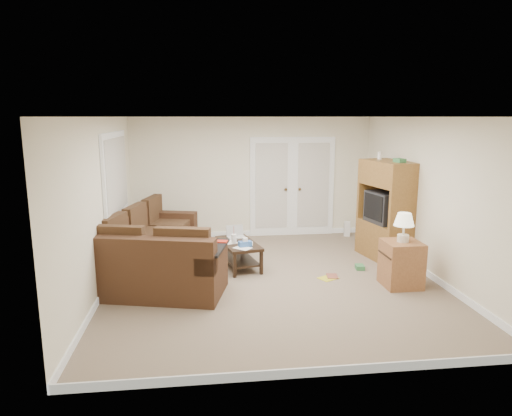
{
  "coord_description": "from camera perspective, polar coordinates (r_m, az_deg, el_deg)",
  "views": [
    {
      "loc": [
        -1.05,
        -6.7,
        2.5
      ],
      "look_at": [
        -0.22,
        0.25,
        1.1
      ],
      "focal_mm": 32.0,
      "sensor_mm": 36.0,
      "label": 1
    }
  ],
  "objects": [
    {
      "name": "window_left",
      "position": [
        7.89,
        -17.12,
        3.89
      ],
      "size": [
        0.05,
        1.92,
        1.42
      ],
      "color": "silver",
      "rests_on": "wall_left"
    },
    {
      "name": "tv_armoire",
      "position": [
        8.4,
        16.07,
        -0.21
      ],
      "size": [
        0.8,
        1.19,
        1.88
      ],
      "rotation": [
        0.0,
        0.0,
        0.19
      ],
      "color": "brown",
      "rests_on": "floor"
    },
    {
      "name": "french_doors",
      "position": [
        9.72,
        4.56,
        2.6
      ],
      "size": [
        1.8,
        0.05,
        2.13
      ],
      "color": "silver",
      "rests_on": "floor"
    },
    {
      "name": "floor_greenbox",
      "position": [
        7.87,
        12.84,
        -7.22
      ],
      "size": [
        0.16,
        0.2,
        0.07
      ],
      "primitive_type": "cube",
      "rotation": [
        0.0,
        0.0,
        -0.13
      ],
      "color": "#397E46",
      "rests_on": "floor"
    },
    {
      "name": "floor_magazine",
      "position": [
        7.37,
        9.02,
        -8.65
      ],
      "size": [
        0.36,
        0.34,
        0.01
      ],
      "primitive_type": "cube",
      "rotation": [
        0.0,
        0.0,
        0.51
      ],
      "color": "gold",
      "rests_on": "floor"
    },
    {
      "name": "wall_back",
      "position": [
        9.59,
        -0.46,
        3.82
      ],
      "size": [
        5.0,
        0.02,
        2.5
      ],
      "primitive_type": "cube",
      "color": "white",
      "rests_on": "floor"
    },
    {
      "name": "side_cabinet",
      "position": [
        7.18,
        17.74,
        -6.22
      ],
      "size": [
        0.53,
        0.53,
        1.12
      ],
      "rotation": [
        0.0,
        0.0,
        0.0
      ],
      "color": "#986037",
      "rests_on": "floor"
    },
    {
      "name": "floor",
      "position": [
        7.23,
        2.0,
        -8.93
      ],
      "size": [
        5.5,
        5.5,
        0.0
      ],
      "primitive_type": "plane",
      "color": "gray",
      "rests_on": "ground"
    },
    {
      "name": "baseboards",
      "position": [
        7.21,
        2.0,
        -8.56
      ],
      "size": [
        5.0,
        5.5,
        0.1
      ],
      "primitive_type": null,
      "color": "silver",
      "rests_on": "floor"
    },
    {
      "name": "sectional_sofa",
      "position": [
        7.46,
        -12.86,
        -5.63
      ],
      "size": [
        2.17,
        3.38,
        0.92
      ],
      "rotation": [
        0.0,
        0.0,
        -0.24
      ],
      "color": "#442A1A",
      "rests_on": "floor"
    },
    {
      "name": "wall_right",
      "position": [
        7.68,
        20.83,
        1.21
      ],
      "size": [
        0.02,
        5.5,
        2.5
      ],
      "primitive_type": "cube",
      "color": "white",
      "rests_on": "floor"
    },
    {
      "name": "ceiling",
      "position": [
        6.78,
        2.14,
        11.31
      ],
      "size": [
        5.0,
        5.5,
        0.02
      ],
      "primitive_type": "cube",
      "color": "silver",
      "rests_on": "wall_back"
    },
    {
      "name": "space_heater",
      "position": [
        9.92,
        11.31,
        -2.57
      ],
      "size": [
        0.15,
        0.14,
        0.32
      ],
      "primitive_type": "cube",
      "rotation": [
        0.0,
        0.0,
        -0.3
      ],
      "color": "white",
      "rests_on": "floor"
    },
    {
      "name": "wall_front",
      "position": [
        4.27,
        7.76,
        -5.78
      ],
      "size": [
        5.0,
        0.02,
        2.5
      ],
      "primitive_type": "cube",
      "color": "white",
      "rests_on": "floor"
    },
    {
      "name": "coffee_table",
      "position": [
        7.77,
        -2.19,
        -5.64
      ],
      "size": [
        0.75,
        1.15,
        0.72
      ],
      "rotation": [
        0.0,
        0.0,
        0.23
      ],
      "color": "black",
      "rests_on": "floor"
    },
    {
      "name": "wall_left",
      "position": [
        6.97,
        -18.7,
        0.38
      ],
      "size": [
        0.02,
        5.5,
        2.5
      ],
      "primitive_type": "cube",
      "color": "white",
      "rests_on": "floor"
    },
    {
      "name": "floor_book",
      "position": [
        7.43,
        8.84,
        -8.42
      ],
      "size": [
        0.2,
        0.26,
        0.02
      ],
      "primitive_type": "imported",
      "rotation": [
        0.0,
        0.0,
        -0.15
      ],
      "color": "brown",
      "rests_on": "floor"
    }
  ]
}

